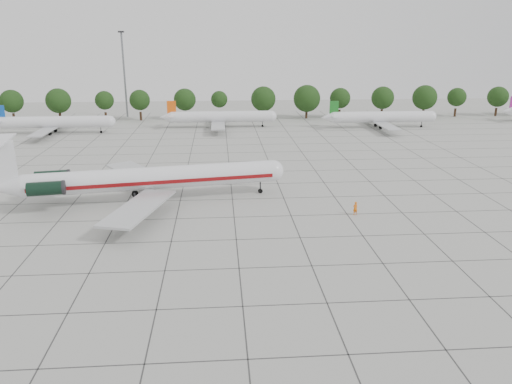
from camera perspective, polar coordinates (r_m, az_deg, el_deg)
ground at (r=69.57m, az=-2.51°, el=-2.90°), size 260.00×260.00×0.00m
apron_joints at (r=83.79m, az=-2.86°, el=0.67°), size 170.00×170.00×0.02m
main_airliner at (r=76.86m, az=-13.32°, el=1.47°), size 43.64×34.09×10.29m
ground_crew at (r=71.53m, az=11.27°, el=-1.84°), size 0.80×0.63×1.92m
bg_airliner_b at (r=138.65m, az=-22.01°, el=7.38°), size 28.24×27.20×7.40m
bg_airliner_c at (r=137.84m, az=-4.03°, el=8.55°), size 28.24×27.20×7.40m
bg_airliner_d at (r=141.37m, az=14.15°, el=8.29°), size 28.24×27.20×7.40m
tree_line at (r=151.62m, az=-8.14°, el=10.40°), size 249.86×8.44×10.22m
floodlight_mast at (r=160.00m, az=-14.85°, el=13.36°), size 1.60×1.60×25.45m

